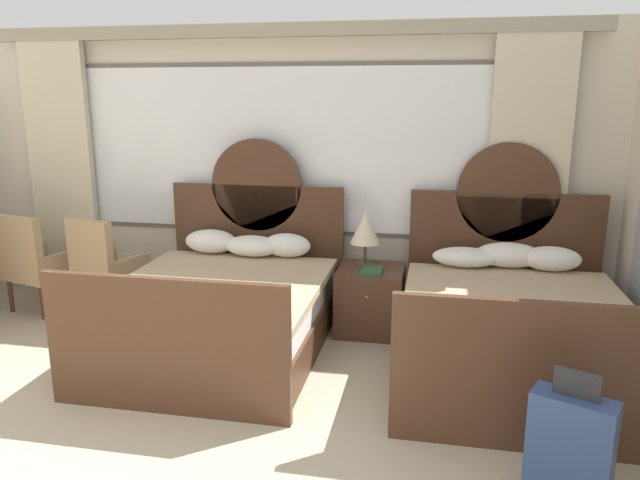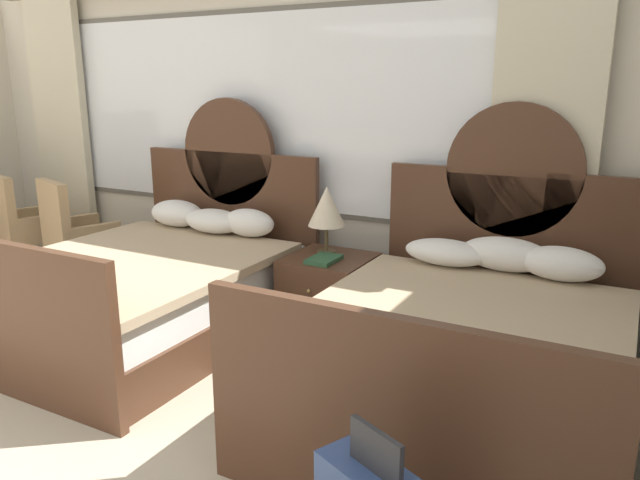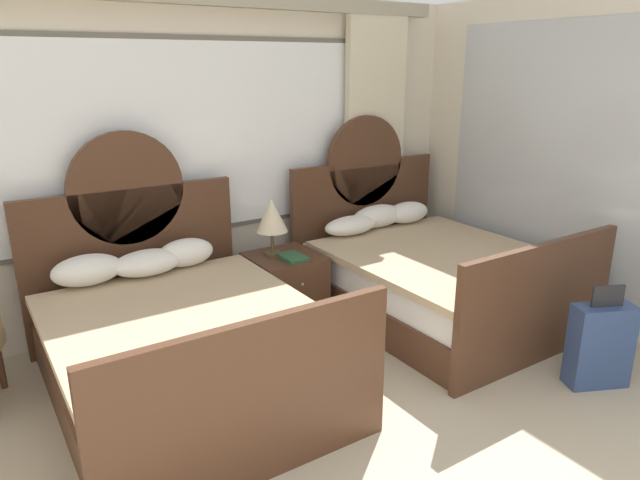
% 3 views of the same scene
% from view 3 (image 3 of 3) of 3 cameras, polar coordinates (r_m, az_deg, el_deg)
% --- Properties ---
extents(wall_back_window, '(6.21, 0.22, 2.70)m').
position_cam_3_polar(wall_back_window, '(4.79, -17.36, 7.83)').
color(wall_back_window, beige).
rests_on(wall_back_window, ground_plane).
extents(bed_near_window, '(1.67, 2.14, 1.66)m').
position_cam_3_polar(bed_near_window, '(4.01, -13.83, -9.77)').
color(bed_near_window, '#472B1C').
rests_on(bed_near_window, ground_plane).
extents(bed_near_mirror, '(1.67, 2.14, 1.66)m').
position_cam_3_polar(bed_near_mirror, '(5.13, 10.96, -3.40)').
color(bed_near_mirror, '#472B1C').
rests_on(bed_near_mirror, ground_plane).
extents(nightstand_between_beds, '(0.57, 0.60, 0.58)m').
position_cam_3_polar(nightstand_between_beds, '(4.95, -3.55, -4.72)').
color(nightstand_between_beds, '#472B1C').
rests_on(nightstand_between_beds, ground_plane).
extents(table_lamp_on_nightstand, '(0.27, 0.27, 0.49)m').
position_cam_3_polar(table_lamp_on_nightstand, '(4.79, -4.85, 2.41)').
color(table_lamp_on_nightstand, brown).
rests_on(table_lamp_on_nightstand, nightstand_between_beds).
extents(book_on_nightstand, '(0.18, 0.26, 0.03)m').
position_cam_3_polar(book_on_nightstand, '(4.76, -2.74, -1.73)').
color(book_on_nightstand, '#285133').
rests_on(book_on_nightstand, nightstand_between_beds).
extents(suitcase_on_floor, '(0.45, 0.33, 0.74)m').
position_cam_3_polar(suitcase_on_floor, '(4.40, 26.17, -9.40)').
color(suitcase_on_floor, navy).
rests_on(suitcase_on_floor, ground_plane).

